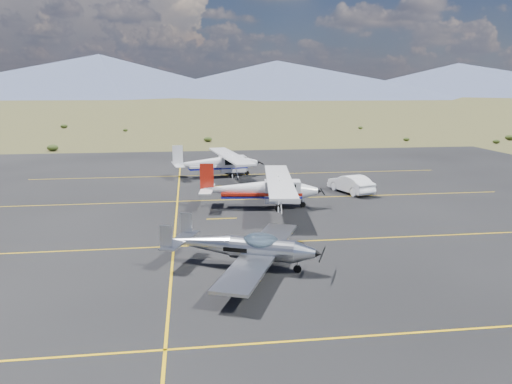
# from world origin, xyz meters

# --- Properties ---
(ground) EXTENTS (1600.00, 1600.00, 0.00)m
(ground) POSITION_xyz_m (0.00, 0.00, 0.00)
(ground) COLOR #383D1C
(ground) RESTS_ON ground
(apron) EXTENTS (72.00, 72.00, 0.02)m
(apron) POSITION_xyz_m (0.00, 7.00, 0.00)
(apron) COLOR black
(apron) RESTS_ON ground
(aircraft_low_wing) EXTENTS (7.47, 9.85, 2.19)m
(aircraft_low_wing) POSITION_xyz_m (-2.48, -1.79, 1.05)
(aircraft_low_wing) COLOR #B9BCC0
(aircraft_low_wing) RESTS_ON apron
(aircraft_cessna) EXTENTS (7.69, 12.72, 3.21)m
(aircraft_cessna) POSITION_xyz_m (0.04, 10.16, 1.42)
(aircraft_cessna) COLOR silver
(aircraft_cessna) RESTS_ON apron
(aircraft_plain) EXTENTS (7.56, 12.48, 3.15)m
(aircraft_plain) POSITION_xyz_m (-2.30, 23.25, 1.40)
(aircraft_plain) COLOR silver
(aircraft_plain) RESTS_ON apron
(sedan) EXTENTS (2.92, 4.82, 1.50)m
(sedan) POSITION_xyz_m (8.03, 14.26, 0.76)
(sedan) COLOR white
(sedan) RESTS_ON apron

